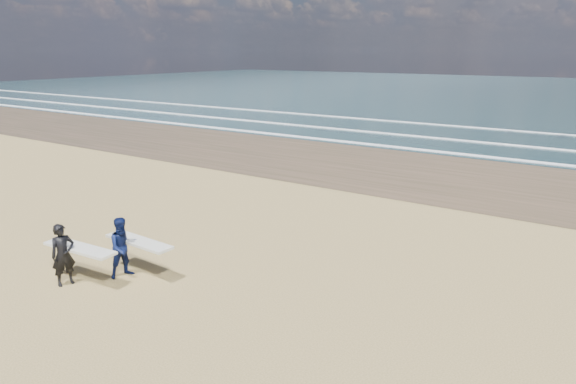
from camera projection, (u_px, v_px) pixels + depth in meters
The scene contains 2 objects.
surfer_near at pixel (66, 254), 13.04m from camera, with size 2.23×1.02×1.62m.
surfer_far at pixel (125, 247), 13.51m from camera, with size 2.22×1.13×1.63m.
Camera 1 is at (11.79, -6.87, 5.82)m, focal length 32.00 mm.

